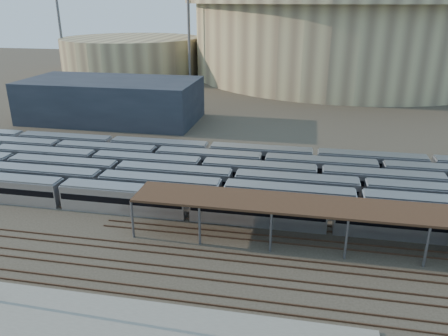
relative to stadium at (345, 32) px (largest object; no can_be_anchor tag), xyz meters
name	(u,v)px	position (x,y,z in m)	size (l,w,h in m)	color
ground	(193,249)	(-25.00, -140.00, -16.47)	(420.00, 420.00, 0.00)	#383026
apron	(97,329)	(-30.00, -155.00, -16.37)	(50.00, 9.00, 0.20)	gray
subway_trains	(220,178)	(-25.33, -121.50, -14.67)	(122.28, 23.90, 3.60)	#BCBCC1
inspection_shed	(385,213)	(-3.00, -136.00, -11.49)	(60.30, 6.00, 5.30)	#5B5B60
empty_tracks	(181,272)	(-25.00, -145.00, -16.38)	(170.00, 9.62, 0.18)	#4C3323
stadium	(345,32)	(0.00, 0.00, 0.00)	(124.00, 124.00, 32.50)	tan
secondary_arena	(132,55)	(-85.00, -10.00, -9.47)	(56.00, 56.00, 14.00)	tan
service_building	(112,100)	(-60.00, -85.00, -11.47)	(42.00, 20.00, 10.00)	#1E232D
floodlight_0	(189,23)	(-55.00, -30.00, 4.18)	(4.00, 1.00, 38.40)	#5B5B60
floodlight_1	(59,21)	(-110.00, -20.00, 4.18)	(4.00, 1.00, 38.40)	#5B5B60
floodlight_3	(262,18)	(-35.00, 20.00, 4.18)	(4.00, 1.00, 38.40)	#5B5B60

